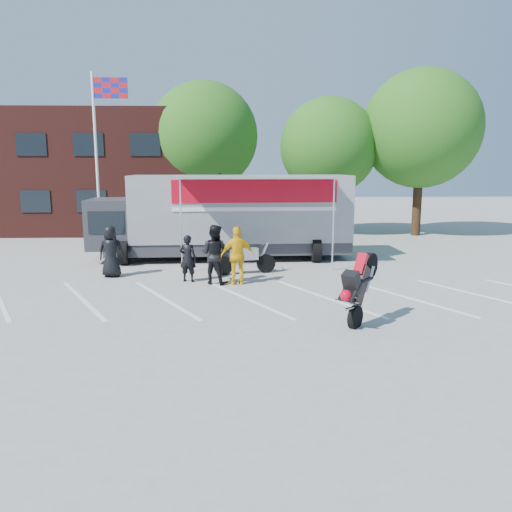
{
  "coord_description": "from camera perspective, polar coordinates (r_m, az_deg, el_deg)",
  "views": [
    {
      "loc": [
        0.04,
        -13.34,
        3.87
      ],
      "look_at": [
        0.49,
        0.9,
        1.3
      ],
      "focal_mm": 35.0,
      "sensor_mm": 36.0,
      "label": 1
    }
  ],
  "objects": [
    {
      "name": "spectator_leather_a",
      "position": [
        18.29,
        -16.23,
        0.52
      ],
      "size": [
        0.92,
        0.62,
        1.83
      ],
      "primitive_type": "imported",
      "rotation": [
        0.0,
        0.0,
        3.1
      ],
      "color": "black",
      "rests_on": "ground"
    },
    {
      "name": "spectator_leather_c",
      "position": [
        16.58,
        -4.77,
        0.18
      ],
      "size": [
        1.18,
        1.08,
        1.98
      ],
      "primitive_type": "imported",
      "rotation": [
        0.0,
        0.0,
        2.72
      ],
      "color": "black",
      "rests_on": "ground"
    },
    {
      "name": "flagpole",
      "position": [
        24.21,
        -17.28,
        12.58
      ],
      "size": [
        1.61,
        0.12,
        8.0
      ],
      "color": "white",
      "rests_on": "ground"
    },
    {
      "name": "spectator_leather_b",
      "position": [
        17.0,
        -7.8,
        -0.27
      ],
      "size": [
        0.66,
        0.52,
        1.6
      ],
      "primitive_type": "imported",
      "rotation": [
        0.0,
        0.0,
        2.89
      ],
      "color": "black",
      "rests_on": "ground"
    },
    {
      "name": "parking_bay_lines",
      "position": [
        14.86,
        -1.91,
        -4.86
      ],
      "size": [
        18.09,
        13.33,
        0.01
      ],
      "primitive_type": "cube",
      "rotation": [
        0.0,
        0.0,
        0.52
      ],
      "color": "white",
      "rests_on": "ground"
    },
    {
      "name": "office_building",
      "position": [
        32.92,
        -19.82,
        8.99
      ],
      "size": [
        18.0,
        8.0,
        7.0
      ],
      "primitive_type": "cube",
      "color": "#4B1D18",
      "rests_on": "ground"
    },
    {
      "name": "spectator_hivis",
      "position": [
        16.42,
        -2.12,
        0.03
      ],
      "size": [
        1.2,
        0.66,
        1.93
      ],
      "primitive_type": "imported",
      "rotation": [
        0.0,
        0.0,
        3.31
      ],
      "color": "yellow",
      "rests_on": "ground"
    },
    {
      "name": "parked_motorcycle",
      "position": [
        18.19,
        -1.27,
        -2.06
      ],
      "size": [
        2.46,
        1.33,
        1.22
      ],
      "primitive_type": null,
      "rotation": [
        0.0,
        0.0,
        1.82
      ],
      "color": "#B4B4B9",
      "rests_on": "ground"
    },
    {
      "name": "ground",
      "position": [
        13.9,
        -1.92,
        -5.95
      ],
      "size": [
        100.0,
        100.0,
        0.0
      ],
      "primitive_type": "plane",
      "color": "#9F9F9A",
      "rests_on": "ground"
    },
    {
      "name": "tree_left",
      "position": [
        29.46,
        -5.94,
        13.48
      ],
      "size": [
        6.12,
        6.12,
        8.64
      ],
      "color": "#382314",
      "rests_on": "ground"
    },
    {
      "name": "tree_right",
      "position": [
        29.64,
        18.37,
        13.61
      ],
      "size": [
        6.46,
        6.46,
        9.12
      ],
      "color": "#382314",
      "rests_on": "ground"
    },
    {
      "name": "stunt_bike_rider",
      "position": [
        13.03,
        12.41,
        -7.3
      ],
      "size": [
        1.65,
        1.79,
        1.96
      ],
      "primitive_type": null,
      "rotation": [
        0.0,
        0.0,
        -0.67
      ],
      "color": "black",
      "rests_on": "ground"
    },
    {
      "name": "transporter_truck",
      "position": [
        21.25,
        -3.05,
        -0.28
      ],
      "size": [
        11.23,
        5.78,
        3.5
      ],
      "primitive_type": null,
      "rotation": [
        0.0,
        0.0,
        0.04
      ],
      "color": "gray",
      "rests_on": "ground"
    },
    {
      "name": "tree_mid",
      "position": [
        28.79,
        8.31,
        12.27
      ],
      "size": [
        5.44,
        5.44,
        7.68
      ],
      "color": "#382314",
      "rests_on": "ground"
    }
  ]
}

